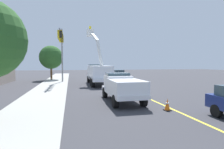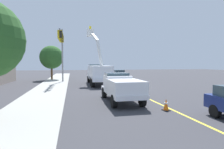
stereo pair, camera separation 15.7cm
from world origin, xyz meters
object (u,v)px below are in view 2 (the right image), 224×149
service_pickup_truck (121,87)px  traffic_cone_trailing (109,79)px  traffic_cone_mid_rear (120,83)px  traffic_signal_mast (62,44)px  traffic_cone_leading (166,105)px  passing_minivan (118,74)px  utility_bucket_truck (99,72)px  traffic_cone_mid_front (134,90)px

service_pickup_truck → traffic_cone_trailing: size_ratio=7.73×
service_pickup_truck → traffic_cone_mid_rear: 9.23m
traffic_cone_trailing → traffic_signal_mast: (-1.50, 7.00, 5.14)m
traffic_cone_leading → traffic_signal_mast: bearing=21.0°
passing_minivan → traffic_cone_trailing: passing_minivan is taller
utility_bucket_truck → traffic_cone_mid_rear: size_ratio=10.46×
service_pickup_truck → traffic_signal_mast: 15.13m
passing_minivan → traffic_cone_trailing: (-4.41, 2.57, -0.61)m
utility_bucket_truck → service_pickup_truck: 11.78m
traffic_cone_leading → traffic_cone_mid_rear: size_ratio=0.91×
traffic_cone_mid_rear → utility_bucket_truck: bearing=36.5°
traffic_cone_trailing → traffic_cone_leading: bearing=178.4°
utility_bucket_truck → traffic_cone_mid_rear: bearing=-143.5°
utility_bucket_truck → traffic_cone_mid_rear: utility_bucket_truck is taller
utility_bucket_truck → traffic_cone_trailing: size_ratio=11.30×
traffic_cone_mid_rear → traffic_signal_mast: traffic_signal_mast is taller
service_pickup_truck → traffic_cone_leading: service_pickup_truck is taller
traffic_cone_leading → traffic_cone_mid_rear: bearing=-2.1°
utility_bucket_truck → traffic_cone_mid_rear: 3.79m
traffic_cone_leading → traffic_cone_mid_rear: traffic_cone_mid_rear is taller
traffic_cone_leading → traffic_cone_mid_rear: (12.03, -0.45, 0.03)m
traffic_cone_mid_rear → traffic_signal_mast: 9.87m
traffic_cone_mid_front → traffic_signal_mast: (10.70, 6.65, 5.07)m
service_pickup_truck → traffic_cone_leading: 3.74m
passing_minivan → traffic_cone_trailing: 5.14m
service_pickup_truck → utility_bucket_truck: bearing=-1.0°
service_pickup_truck → traffic_cone_mid_front: (3.05, -2.08, -0.69)m
utility_bucket_truck → traffic_cone_mid_rear: (-2.88, -2.13, -1.24)m
utility_bucket_truck → service_pickup_truck: size_ratio=1.46×
utility_bucket_truck → service_pickup_truck: utility_bucket_truck is taller
utility_bucket_truck → traffic_cone_mid_front: size_ratio=9.42×
passing_minivan → traffic_cone_mid_rear: size_ratio=6.14×
traffic_cone_mid_rear → traffic_signal_mast: (4.85, 6.92, 5.11)m
service_pickup_truck → traffic_cone_mid_rear: bearing=-14.8°
traffic_cone_mid_front → traffic_cone_trailing: size_ratio=1.20×
service_pickup_truck → traffic_cone_mid_rear: size_ratio=7.16×
service_pickup_truck → traffic_cone_leading: bearing=-148.8°
traffic_cone_mid_rear → traffic_cone_mid_front: bearing=177.4°
utility_bucket_truck → traffic_signal_mast: (1.97, 4.79, 3.87)m
service_pickup_truck → traffic_cone_trailing: (15.24, -2.42, -0.76)m
service_pickup_truck → traffic_cone_mid_rear: (8.89, -2.34, -0.73)m
traffic_cone_leading → traffic_cone_trailing: 18.38m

